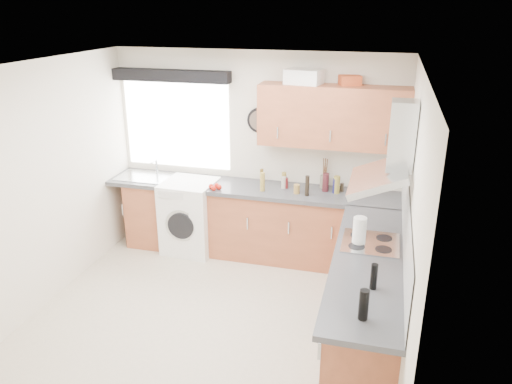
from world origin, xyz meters
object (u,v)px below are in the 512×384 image
(extractor_hood, at_px, (390,156))
(upper_cabinets, at_px, (333,117))
(washing_machine, at_px, (190,216))
(oven, at_px, (366,289))

(extractor_hood, relative_size, upper_cabinets, 0.46)
(upper_cabinets, height_order, washing_machine, upper_cabinets)
(upper_cabinets, xyz_separation_m, washing_machine, (-1.72, -0.20, -1.34))
(upper_cabinets, bearing_deg, washing_machine, -173.28)
(washing_machine, bearing_deg, extractor_hood, -22.88)
(extractor_hood, distance_m, upper_cabinets, 1.48)
(extractor_hood, xyz_separation_m, upper_cabinets, (-0.65, 1.33, 0.03))
(oven, xyz_separation_m, upper_cabinets, (-0.55, 1.32, 1.38))
(upper_cabinets, distance_m, washing_machine, 2.19)
(extractor_hood, xyz_separation_m, washing_machine, (-2.37, 1.12, -1.31))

